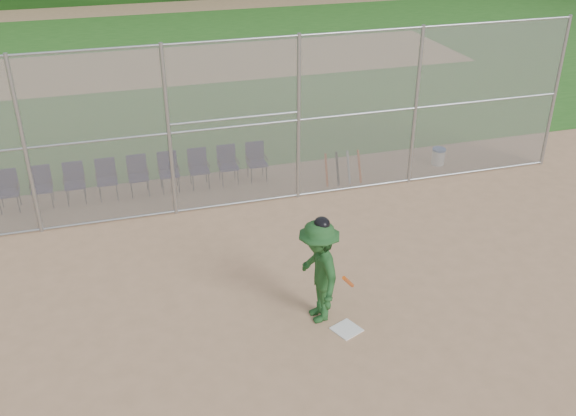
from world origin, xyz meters
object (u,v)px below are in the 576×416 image
object	(u,v)px
batter_at_plate	(318,271)
water_cooler	(438,156)
home_plate	(346,329)
chair_0	(8,192)

from	to	relation	value
batter_at_plate	water_cooler	size ratio (longest dim) A/B	4.42
water_cooler	home_plate	bearing A→B (deg)	-129.84
chair_0	batter_at_plate	bearing A→B (deg)	-46.75
home_plate	batter_at_plate	bearing A→B (deg)	127.24
home_plate	chair_0	xyz separation A→B (m)	(-5.99, 6.47, 0.47)
batter_at_plate	chair_0	xyz separation A→B (m)	(-5.62, 5.97, -0.51)
home_plate	batter_at_plate	world-z (taller)	batter_at_plate
batter_at_plate	water_cooler	bearing A→B (deg)	45.66
water_cooler	chair_0	bearing A→B (deg)	177.50
home_plate	batter_at_plate	distance (m)	1.16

